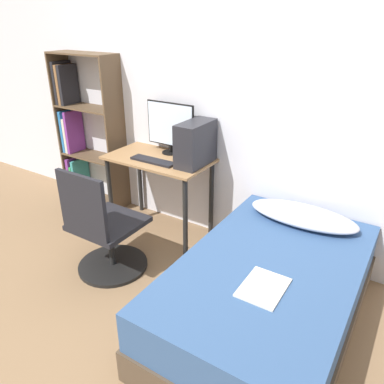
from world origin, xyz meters
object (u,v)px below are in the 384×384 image
object	(u,v)px
office_chair	(104,235)
pc_tower	(196,144)
bookshelf	(81,132)
keyboard	(153,161)
bed	(267,294)
monitor	(170,126)

from	to	relation	value
office_chair	pc_tower	distance (m)	1.09
bookshelf	pc_tower	bearing A→B (deg)	-3.19
bookshelf	keyboard	bearing A→B (deg)	-11.61
bookshelf	bed	world-z (taller)	bookshelf
monitor	keyboard	world-z (taller)	monitor
bookshelf	office_chair	bearing A→B (deg)	-37.57
office_chair	bed	xyz separation A→B (m)	(1.35, 0.16, -0.10)
monitor	pc_tower	distance (m)	0.39
bed	monitor	distance (m)	1.76
office_chair	monitor	world-z (taller)	monitor
monitor	keyboard	bearing A→B (deg)	-88.49
bookshelf	office_chair	world-z (taller)	bookshelf
bed	pc_tower	xyz separation A→B (m)	(-1.00, 0.68, 0.71)
office_chair	bed	distance (m)	1.37
office_chair	keyboard	world-z (taller)	office_chair
bookshelf	office_chair	size ratio (longest dim) A/B	1.74
bookshelf	keyboard	distance (m)	1.22
monitor	keyboard	size ratio (longest dim) A/B	1.16
monitor	keyboard	xyz separation A→B (m)	(0.01, -0.29, -0.25)
monitor	pc_tower	size ratio (longest dim) A/B	1.24
bookshelf	office_chair	distance (m)	1.57
keyboard	pc_tower	bearing A→B (deg)	24.36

